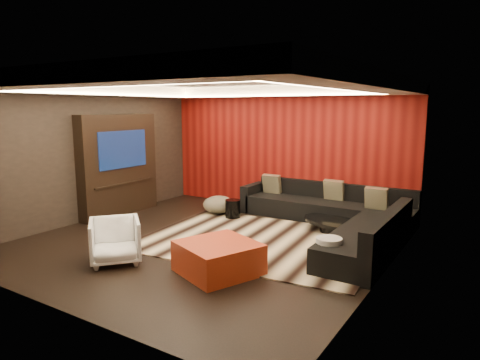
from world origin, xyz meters
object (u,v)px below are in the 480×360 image
Objects in this scene: drum_stool at (233,209)px; white_side_table at (329,254)px; orange_ottoman at (218,258)px; coffee_table at (333,226)px; sectional_sofa at (339,218)px; armchair at (115,241)px.

white_side_table reaches higher than drum_stool.
coffee_table is at bearing 76.16° from orange_ottoman.
coffee_table is 0.21m from sectional_sofa.
sectional_sofa reaches higher than armchair.
coffee_table is 1.91m from white_side_table.
coffee_table is 3.99m from armchair.
drum_stool is (-2.19, -0.12, 0.08)m from coffee_table.
sectional_sofa is (0.75, 2.93, 0.04)m from orange_ottoman.
armchair is (-2.86, -1.46, 0.10)m from white_side_table.
coffee_table is at bearing 3.04° from drum_stool.
white_side_table is at bearing -31.38° from drum_stool.
sectional_sofa reaches higher than white_side_table.
drum_stool is at bearing 39.14° from armchair.
armchair is at bearing -91.41° from drum_stool.
drum_stool is at bearing -173.48° from sectional_sofa.
orange_ottoman is at bearing -142.90° from white_side_table.
armchair reaches higher than drum_stool.
sectional_sofa is (2.33, 3.42, -0.08)m from armchair.
orange_ottoman is (1.50, -2.67, 0.01)m from drum_stool.
coffee_table is at bearing -115.30° from sectional_sofa.
coffee_table is at bearing 108.26° from white_side_table.
armchair is (-2.26, -3.28, 0.21)m from coffee_table.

